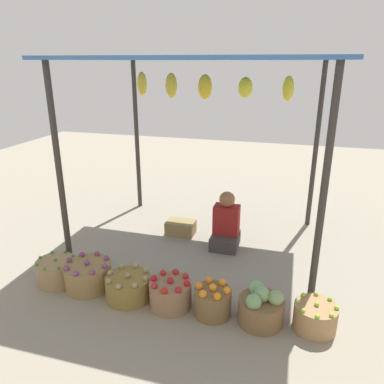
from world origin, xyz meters
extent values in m
plane|color=gray|center=(0.00, 0.00, 0.00)|extent=(14.00, 14.00, 0.00)
cylinder|color=#38332D|center=(-1.41, -1.07, 1.21)|extent=(0.07, 0.07, 2.41)
cylinder|color=#38332D|center=(1.41, -1.07, 1.21)|extent=(0.07, 0.07, 2.41)
cylinder|color=#38332D|center=(-1.41, 1.07, 1.21)|extent=(0.07, 0.07, 2.41)
cylinder|color=#38332D|center=(1.41, 1.07, 1.21)|extent=(0.07, 0.07, 2.41)
cube|color=#3A6BAD|center=(0.00, 0.00, 2.43)|extent=(3.12, 2.43, 0.04)
ellipsoid|color=yellow|center=(-1.00, 0.42, 2.10)|extent=(0.14, 0.14, 0.32)
ellipsoid|color=yellow|center=(-0.48, 0.16, 2.10)|extent=(0.15, 0.15, 0.31)
ellipsoid|color=yellow|center=(0.00, 0.02, 2.10)|extent=(0.17, 0.17, 0.29)
ellipsoid|color=yellow|center=(0.49, 0.03, 2.10)|extent=(0.17, 0.17, 0.24)
ellipsoid|color=yellow|center=(0.98, -0.01, 2.10)|extent=(0.13, 0.13, 0.28)
cube|color=#413A3A|center=(0.32, -0.02, 0.09)|extent=(0.36, 0.44, 0.18)
cube|color=maroon|center=(0.32, 0.03, 0.38)|extent=(0.34, 0.22, 0.40)
sphere|color=#955E3B|center=(0.32, 0.03, 0.67)|extent=(0.21, 0.21, 0.21)
cylinder|color=#9B7E55|center=(-1.37, -1.39, 0.14)|extent=(0.44, 0.44, 0.27)
sphere|color=#408D26|center=(-1.37, -1.39, 0.29)|extent=(0.04, 0.04, 0.04)
sphere|color=#368B26|center=(-1.18, -1.39, 0.28)|extent=(0.04, 0.04, 0.04)
sphere|color=#368B26|center=(-1.23, -1.25, 0.28)|extent=(0.04, 0.04, 0.04)
sphere|color=#318230|center=(-1.37, -1.19, 0.28)|extent=(0.04, 0.04, 0.04)
sphere|color=green|center=(-1.51, -1.25, 0.28)|extent=(0.04, 0.04, 0.04)
sphere|color=#318F2D|center=(-1.57, -1.39, 0.28)|extent=(0.04, 0.04, 0.04)
sphere|color=#41912C|center=(-1.51, -1.52, 0.28)|extent=(0.04, 0.04, 0.04)
sphere|color=#3F9125|center=(-1.37, -1.58, 0.28)|extent=(0.04, 0.04, 0.04)
sphere|color=#328432|center=(-1.23, -1.52, 0.28)|extent=(0.04, 0.04, 0.04)
cylinder|color=olive|center=(-0.97, -1.37, 0.14)|extent=(0.52, 0.52, 0.28)
sphere|color=#7B4079|center=(-0.97, -1.37, 0.31)|extent=(0.06, 0.06, 0.06)
sphere|color=#883F75|center=(-0.76, -1.37, 0.30)|extent=(0.06, 0.06, 0.06)
sphere|color=#7F3F74|center=(-0.82, -1.22, 0.30)|extent=(0.06, 0.06, 0.06)
sphere|color=#864270|center=(-0.97, -1.15, 0.30)|extent=(0.06, 0.06, 0.06)
sphere|color=#833979|center=(-1.13, -1.22, 0.30)|extent=(0.06, 0.06, 0.06)
sphere|color=#7F3068|center=(-1.19, -1.37, 0.30)|extent=(0.06, 0.06, 0.06)
sphere|color=#803C77|center=(-1.13, -1.53, 0.30)|extent=(0.06, 0.06, 0.06)
sphere|color=#883E73|center=(-0.97, -1.59, 0.30)|extent=(0.06, 0.06, 0.06)
sphere|color=#843F6A|center=(-0.82, -1.53, 0.30)|extent=(0.06, 0.06, 0.06)
cylinder|color=olive|center=(-0.46, -1.44, 0.12)|extent=(0.48, 0.48, 0.25)
sphere|color=#95865A|center=(-0.46, -1.44, 0.27)|extent=(0.06, 0.06, 0.06)
sphere|color=#9D8754|center=(-0.25, -1.44, 0.27)|extent=(0.06, 0.06, 0.06)
sphere|color=#9A8052|center=(-0.31, -1.29, 0.27)|extent=(0.06, 0.06, 0.06)
sphere|color=#A18953|center=(-0.46, -1.23, 0.27)|extent=(0.06, 0.06, 0.06)
sphere|color=#A1894D|center=(-0.60, -1.29, 0.27)|extent=(0.06, 0.06, 0.06)
sphere|color=#9C7A5A|center=(-0.66, -1.44, 0.27)|extent=(0.06, 0.06, 0.06)
sphere|color=#987F50|center=(-0.60, -1.58, 0.27)|extent=(0.06, 0.06, 0.06)
sphere|color=#9A825B|center=(-0.46, -1.64, 0.27)|extent=(0.06, 0.06, 0.06)
sphere|color=#95855A|center=(-0.31, -1.58, 0.27)|extent=(0.06, 0.06, 0.06)
cylinder|color=#926D4C|center=(0.02, -1.44, 0.14)|extent=(0.44, 0.44, 0.28)
sphere|color=#AD2029|center=(0.02, -1.44, 0.30)|extent=(0.07, 0.07, 0.07)
sphere|color=red|center=(0.20, -1.44, 0.30)|extent=(0.07, 0.07, 0.07)
sphere|color=#B32324|center=(0.14, -1.32, 0.30)|extent=(0.07, 0.07, 0.07)
sphere|color=#AA2622|center=(0.02, -1.27, 0.30)|extent=(0.07, 0.07, 0.07)
sphere|color=red|center=(-0.11, -1.32, 0.30)|extent=(0.07, 0.07, 0.07)
sphere|color=red|center=(-0.16, -1.44, 0.30)|extent=(0.07, 0.07, 0.07)
sphere|color=#B4252B|center=(-0.11, -1.57, 0.30)|extent=(0.07, 0.07, 0.07)
sphere|color=red|center=(0.02, -1.62, 0.30)|extent=(0.07, 0.07, 0.07)
sphere|color=#AD2025|center=(0.14, -1.57, 0.30)|extent=(0.07, 0.07, 0.07)
cylinder|color=brown|center=(0.47, -1.46, 0.14)|extent=(0.37, 0.37, 0.28)
sphere|color=orange|center=(0.47, -1.46, 0.31)|extent=(0.08, 0.08, 0.08)
sphere|color=orange|center=(0.61, -1.46, 0.30)|extent=(0.08, 0.08, 0.08)
sphere|color=orange|center=(0.54, -1.33, 0.30)|extent=(0.08, 0.08, 0.08)
sphere|color=orange|center=(0.40, -1.33, 0.30)|extent=(0.08, 0.08, 0.08)
sphere|color=orange|center=(0.33, -1.46, 0.30)|extent=(0.08, 0.08, 0.08)
sphere|color=orange|center=(0.40, -1.58, 0.30)|extent=(0.08, 0.08, 0.08)
sphere|color=orange|center=(0.54, -1.58, 0.30)|extent=(0.08, 0.08, 0.08)
cylinder|color=brown|center=(0.94, -1.45, 0.13)|extent=(0.44, 0.44, 0.25)
sphere|color=#7CA468|center=(0.94, -1.45, 0.31)|extent=(0.15, 0.15, 0.15)
sphere|color=#849E60|center=(1.07, -1.45, 0.30)|extent=(0.15, 0.15, 0.15)
sphere|color=#74AB6D|center=(0.88, -1.34, 0.30)|extent=(0.15, 0.15, 0.15)
sphere|color=#759F65|center=(0.88, -1.56, 0.30)|extent=(0.15, 0.15, 0.15)
cylinder|color=#A27A4E|center=(1.44, -1.41, 0.13)|extent=(0.40, 0.40, 0.26)
sphere|color=#84C233|center=(1.44, -1.41, 0.27)|extent=(0.04, 0.04, 0.04)
sphere|color=#8AC436|center=(1.62, -1.41, 0.27)|extent=(0.04, 0.04, 0.04)
sphere|color=#84BD2E|center=(1.57, -1.28, 0.27)|extent=(0.04, 0.04, 0.04)
sphere|color=#91BE34|center=(1.44, -1.23, 0.27)|extent=(0.04, 0.04, 0.04)
sphere|color=#93C73F|center=(1.32, -1.28, 0.27)|extent=(0.04, 0.04, 0.04)
sphere|color=#8EC241|center=(1.27, -1.41, 0.27)|extent=(0.04, 0.04, 0.04)
sphere|color=#90C32F|center=(1.32, -1.53, 0.27)|extent=(0.04, 0.04, 0.04)
sphere|color=#90D038|center=(1.44, -1.58, 0.27)|extent=(0.04, 0.04, 0.04)
sphere|color=#90C630|center=(1.57, -1.53, 0.27)|extent=(0.04, 0.04, 0.04)
cube|color=olive|center=(-0.39, 0.19, 0.10)|extent=(0.41, 0.28, 0.20)
camera|label=1|loc=(1.11, -4.48, 2.40)|focal=34.52mm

